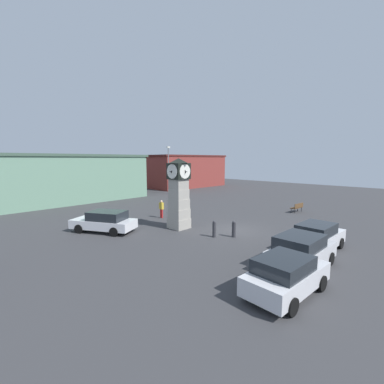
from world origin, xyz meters
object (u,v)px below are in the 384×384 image
(car_navy_sedan, at_px, (286,275))
(car_far_lot, at_px, (105,221))
(pedestrian_near_bench, at_px, (161,208))
(street_lamp_near_road, at_px, (169,167))
(bollard_near_tower, at_px, (234,229))
(bollard_mid_row, at_px, (214,229))
(bench, at_px, (297,207))
(clock_tower, at_px, (179,193))
(car_by_building, at_px, (317,237))
(car_near_tower, at_px, (301,251))

(car_navy_sedan, height_order, car_far_lot, car_navy_sedan)
(pedestrian_near_bench, distance_m, street_lamp_near_road, 16.63)
(bollard_near_tower, bearing_deg, bollard_mid_row, 134.30)
(car_navy_sedan, distance_m, street_lamp_near_road, 30.47)
(car_navy_sedan, bearing_deg, bench, 19.97)
(bollard_near_tower, xyz_separation_m, bench, (11.15, 0.11, -0.04))
(bench, height_order, pedestrian_near_bench, pedestrian_near_bench)
(clock_tower, relative_size, bollard_mid_row, 4.65)
(street_lamp_near_road, bearing_deg, car_far_lot, -144.03)
(clock_tower, height_order, car_by_building, clock_tower)
(clock_tower, xyz_separation_m, bench, (12.14, -4.21, -2.16))
(bollard_near_tower, distance_m, street_lamp_near_road, 23.21)
(bollard_mid_row, bearing_deg, bollard_near_tower, -45.70)
(car_navy_sedan, bearing_deg, street_lamp_near_road, 57.30)
(bollard_near_tower, relative_size, car_by_building, 0.27)
(car_near_tower, relative_size, street_lamp_near_road, 0.59)
(car_navy_sedan, relative_size, pedestrian_near_bench, 2.55)
(car_by_building, bearing_deg, pedestrian_near_bench, 93.62)
(car_navy_sedan, distance_m, car_far_lot, 13.21)
(car_near_tower, distance_m, street_lamp_near_road, 28.52)
(car_by_building, distance_m, pedestrian_near_bench, 12.94)
(car_navy_sedan, xyz_separation_m, bench, (15.94, 5.79, -0.26))
(bollard_mid_row, distance_m, pedestrian_near_bench, 7.15)
(car_near_tower, bearing_deg, clock_tower, 84.86)
(bollard_near_tower, xyz_separation_m, bollard_mid_row, (-0.93, 0.95, 0.01))
(car_navy_sedan, bearing_deg, bollard_mid_row, 59.76)
(car_near_tower, distance_m, pedestrian_near_bench, 13.31)
(bollard_mid_row, bearing_deg, street_lamp_near_road, 56.46)
(car_by_building, relative_size, car_far_lot, 0.86)
(clock_tower, relative_size, bollard_near_tower, 4.74)
(clock_tower, relative_size, car_navy_sedan, 1.31)
(car_far_lot, distance_m, pedestrian_near_bench, 5.70)
(car_near_tower, height_order, car_far_lot, car_near_tower)
(car_by_building, relative_size, street_lamp_near_road, 0.59)
(car_navy_sedan, bearing_deg, car_far_lot, 92.47)
(bench, relative_size, pedestrian_near_bench, 1.03)
(bollard_near_tower, bearing_deg, street_lamp_near_road, 59.70)
(bollard_mid_row, xyz_separation_m, street_lamp_near_road, (12.50, 18.87, 3.48))
(car_by_building, xyz_separation_m, bench, (10.01, 5.05, -0.28))
(clock_tower, height_order, car_navy_sedan, clock_tower)
(clock_tower, bearing_deg, pedestrian_near_bench, 70.23)
(bollard_near_tower, xyz_separation_m, street_lamp_near_road, (11.58, 19.81, 3.50))
(car_by_building, bearing_deg, street_lamp_near_road, 67.13)
(car_far_lot, relative_size, bench, 2.96)
(car_by_building, bearing_deg, car_navy_sedan, -172.86)
(bollard_mid_row, bearing_deg, car_navy_sedan, -120.24)
(car_navy_sedan, bearing_deg, car_near_tower, 10.21)
(clock_tower, bearing_deg, bollard_near_tower, -77.11)
(bollard_near_tower, xyz_separation_m, car_far_lot, (-5.36, 7.53, 0.20))
(car_far_lot, distance_m, bench, 18.10)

